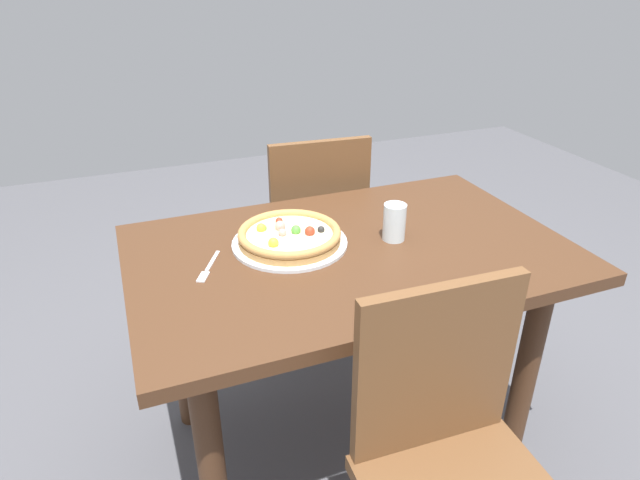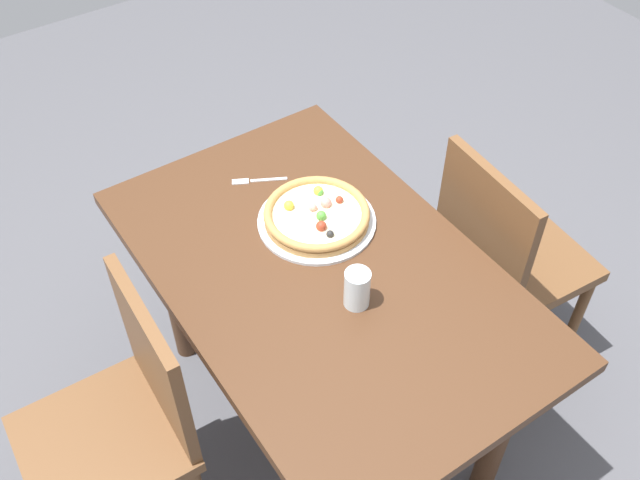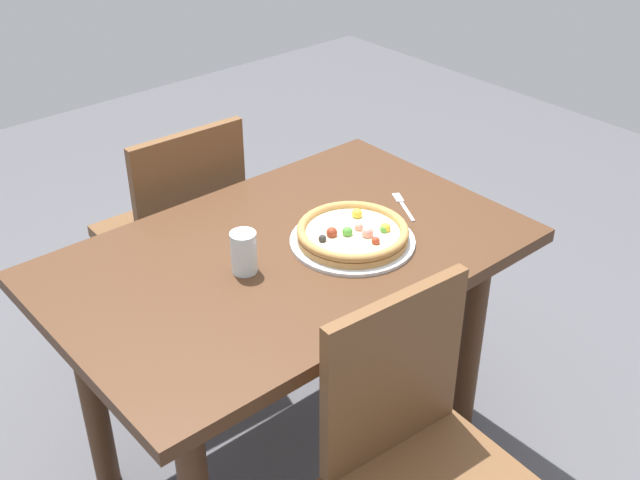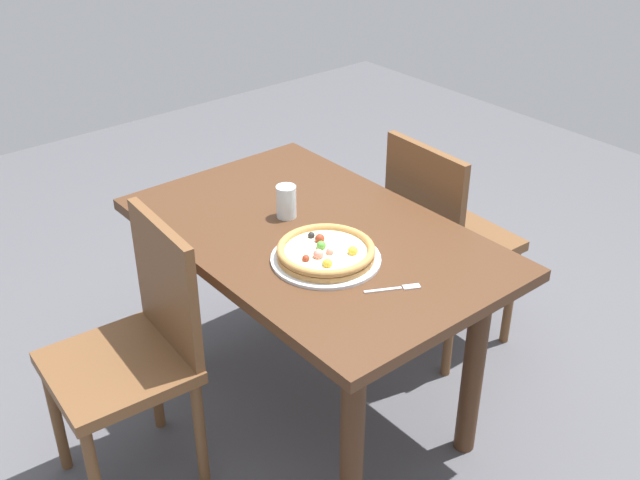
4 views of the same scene
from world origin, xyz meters
The scene contains 8 objects.
ground_plane centered at (0.00, 0.00, 0.00)m, with size 6.00×6.00×0.00m, color #4C4C51.
dining_table centered at (0.00, 0.00, 0.61)m, with size 1.25×0.79×0.73m.
chair_near centered at (-0.11, -0.61, 0.50)m, with size 0.43×0.43×0.90m.
chair_far centered at (0.02, 0.61, 0.50)m, with size 0.41×0.41×0.90m.
plate centered at (0.16, -0.08, 0.74)m, with size 0.33×0.33×0.01m, color silver.
pizza centered at (0.16, -0.08, 0.76)m, with size 0.30×0.30×0.05m.
fork centered at (0.41, -0.03, 0.73)m, with size 0.09×0.15×0.00m.
drinking_glass centered at (-0.14, -0.01, 0.79)m, with size 0.07×0.07×0.11m, color silver.
Camera 1 is at (0.58, 1.26, 1.47)m, focal length 30.69 mm.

